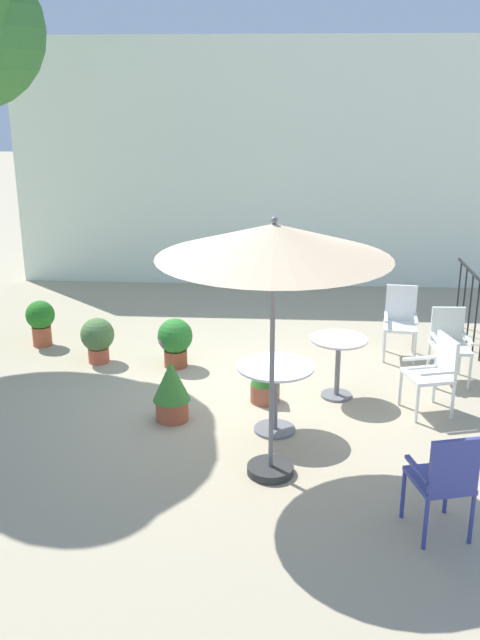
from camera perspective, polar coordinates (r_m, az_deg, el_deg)
ground_plane at (r=8.42m, az=0.12°, el=-5.92°), size 60.00×60.00×0.00m
villa_facade at (r=12.65m, az=1.54°, el=12.36°), size 8.63×0.30×4.24m
patio_umbrella_0 at (r=6.01m, az=2.74°, el=6.09°), size 2.03×2.03×2.43m
cafe_table_0 at (r=7.36m, az=2.85°, el=-5.28°), size 0.80×0.80×0.74m
cafe_table_1 at (r=8.22m, az=7.90°, el=-2.94°), size 0.65×0.65×0.73m
patio_chair_0 at (r=9.01m, az=16.49°, el=-1.57°), size 0.44×0.51×0.89m
patio_chair_1 at (r=5.93m, az=16.15°, el=-12.08°), size 0.53×0.56×0.94m
patio_chair_2 at (r=8.06m, az=15.43°, el=-3.83°), size 0.56×0.58×0.88m
patio_chair_3 at (r=9.63m, az=12.79°, el=0.16°), size 0.48×0.52×0.94m
potted_plant_0 at (r=7.69m, az=-5.54°, el=-5.55°), size 0.41×0.41×0.68m
potted_plant_1 at (r=9.40m, az=-11.39°, el=-1.40°), size 0.44×0.44×0.60m
potted_plant_2 at (r=9.10m, az=-5.25°, el=-1.61°), size 0.45×0.45×0.64m
potted_plant_3 at (r=10.17m, az=-15.76°, el=0.04°), size 0.40×0.40×0.64m
potted_plant_5 at (r=8.11m, az=2.03°, el=-4.73°), size 0.34×0.34×0.57m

